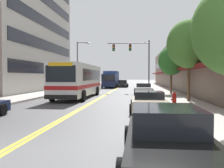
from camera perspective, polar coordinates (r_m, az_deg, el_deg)
The scene contains 17 objects.
ground_plane at distance 43.25m, azimuth 1.05°, elevation -1.05°, with size 240.00×240.00×0.00m, color #4C4C4F.
sidewalk_left at distance 44.42m, azimuth -8.15°, elevation -0.88°, with size 3.25×106.00×0.17m.
sidewalk_right at distance 43.23m, azimuth 10.50°, elevation -0.96°, with size 3.25×106.00×0.17m.
centre_line at distance 43.25m, azimuth 1.05°, elevation -1.04°, with size 0.34×106.00×0.01m.
storefront_row_right at distance 44.08m, azimuth 18.15°, elevation 4.06°, with size 9.10×68.00×7.92m.
city_bus at distance 24.88m, azimuth -7.59°, elevation 1.09°, with size 2.96×11.60×3.21m.
car_dark_grey_parked_left_far at distance 38.40m, azimuth -6.22°, elevation -0.43°, with size 2.03×4.22×1.42m.
car_black_parked_right_foreground at distance 5.92m, azimuth 12.47°, elevation -12.45°, with size 2.05×4.70×1.37m.
car_champagne_parked_right_mid at distance 14.67m, azimuth 8.44°, elevation -4.20°, with size 2.17×4.15×1.21m.
car_white_parked_right_far at distance 29.14m, azimuth 7.21°, elevation -1.18°, with size 2.15×4.51×1.29m.
car_charcoal_moving_lead at distance 49.20m, azimuth 2.49°, elevation 0.04°, with size 2.08×4.83×1.40m.
box_truck at distance 47.22m, azimuth -0.26°, elevation 1.12°, with size 2.80×7.93×3.11m.
traffic_signal_mast at distance 35.03m, azimuth 5.33°, elevation 6.52°, with size 5.88×0.38×7.09m.
street_lamp_left_far at distance 37.56m, azimuth -7.52°, elevation 5.11°, with size 1.93×0.28×7.25m.
street_tree_right_mid at distance 20.61m, azimuth 17.19°, elevation 8.71°, with size 3.46×3.46×6.36m.
street_tree_right_far at distance 28.65m, azimuth 13.39°, elevation 5.15°, with size 2.88×2.88×5.25m.
fire_hydrant at distance 16.17m, azimuth 14.04°, elevation -3.46°, with size 0.33×0.25×0.93m.
Camera 1 is at (3.66, -6.05, 2.08)m, focal length 40.00 mm.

